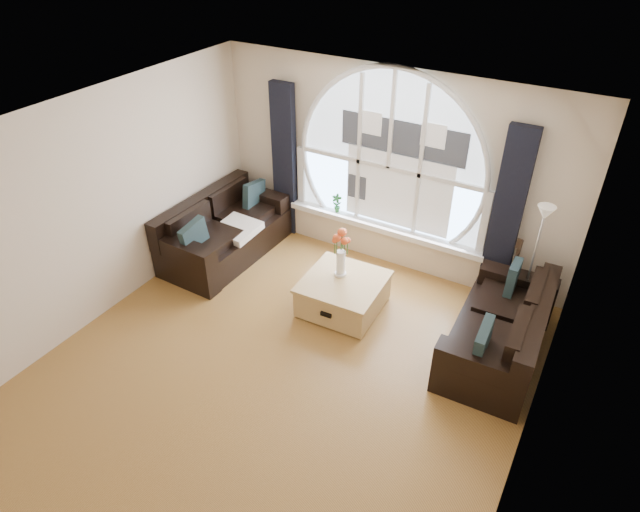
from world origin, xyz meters
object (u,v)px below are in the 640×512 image
(sofa_right, at_px, (499,327))
(potted_plant, at_px, (337,203))
(coffee_chest, at_px, (343,293))
(guitar, at_px, (513,271))
(vase_flowers, at_px, (341,249))
(floor_lamp, at_px, (531,267))
(sofa_left, at_px, (225,231))

(sofa_right, xyz_separation_m, potted_plant, (-2.68, 1.13, 0.29))
(coffee_chest, distance_m, potted_plant, 1.57)
(sofa_right, distance_m, potted_plant, 2.93)
(coffee_chest, xyz_separation_m, guitar, (1.78, 1.09, 0.29))
(vase_flowers, distance_m, potted_plant, 1.39)
(potted_plant, bearing_deg, vase_flowers, -59.30)
(floor_lamp, bearing_deg, potted_plant, 171.91)
(potted_plant, bearing_deg, sofa_right, -22.88)
(sofa_right, bearing_deg, guitar, 94.11)
(sofa_left, xyz_separation_m, coffee_chest, (2.04, -0.24, -0.16))
(guitar, xyz_separation_m, potted_plant, (-2.58, 0.19, 0.16))
(sofa_left, xyz_separation_m, potted_plant, (1.24, 1.04, 0.29))
(sofa_left, relative_size, coffee_chest, 2.01)
(floor_lamp, height_order, guitar, floor_lamp)
(sofa_left, height_order, guitar, guitar)
(sofa_left, xyz_separation_m, sofa_right, (3.92, -0.09, 0.00))
(sofa_right, bearing_deg, sofa_left, 176.61)
(guitar, bearing_deg, sofa_left, -158.52)
(sofa_right, bearing_deg, floor_lamp, 80.16)
(coffee_chest, relative_size, floor_lamp, 0.60)
(sofa_right, xyz_separation_m, coffee_chest, (-1.88, -0.15, -0.16))
(sofa_left, height_order, floor_lamp, floor_lamp)
(sofa_right, relative_size, guitar, 1.72)
(sofa_right, distance_m, coffee_chest, 1.90)
(floor_lamp, bearing_deg, coffee_chest, -156.00)
(floor_lamp, xyz_separation_m, guitar, (-0.20, 0.21, -0.27))
(sofa_right, height_order, potted_plant, potted_plant)
(sofa_right, bearing_deg, vase_flowers, 179.63)
(coffee_chest, relative_size, vase_flowers, 1.38)
(sofa_right, height_order, guitar, guitar)
(coffee_chest, bearing_deg, sofa_right, 2.01)
(sofa_right, bearing_deg, potted_plant, 155.07)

